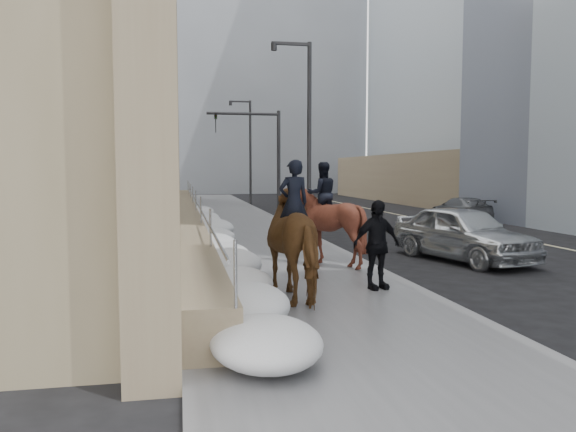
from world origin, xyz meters
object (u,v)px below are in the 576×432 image
Objects in this scene: pedestrian at (376,245)px; mounted_horse_right at (323,220)px; mounted_horse_left at (301,240)px; car_grey at (461,209)px; car_silver at (463,233)px.

mounted_horse_right is at bearing 83.58° from pedestrian.
car_grey is (12.28, 16.43, -0.67)m from mounted_horse_left.
mounted_horse_right is 3.23m from pedestrian.
mounted_horse_right is 1.44× the size of pedestrian.
pedestrian is at bearing -174.48° from mounted_horse_left.
car_silver is at bearing -153.52° from mounted_horse_left.
car_grey is (10.86, 12.74, -0.71)m from mounted_horse_right.
pedestrian is 19.10m from car_grey.
mounted_horse_left is at bearing 52.84° from car_grey.
pedestrian is 5.60m from car_silver.
car_silver is 13.73m from car_grey.
mounted_horse_right reaches higher than car_silver.
mounted_horse_left is at bearing -158.00° from car_silver.
mounted_horse_right is 4.52m from car_silver.
mounted_horse_right reaches higher than car_grey.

